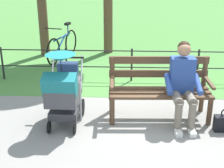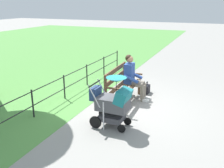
{
  "view_description": "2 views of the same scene",
  "coord_description": "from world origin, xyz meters",
  "px_view_note": "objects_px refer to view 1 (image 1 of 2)",
  "views": [
    {
      "loc": [
        0.14,
        4.68,
        2.42
      ],
      "look_at": [
        0.34,
        0.05,
        0.61
      ],
      "focal_mm": 51.73,
      "sensor_mm": 36.0,
      "label": 1
    },
    {
      "loc": [
        5.78,
        2.21,
        2.66
      ],
      "look_at": [
        0.41,
        -0.05,
        0.77
      ],
      "focal_mm": 40.65,
      "sensor_mm": 36.0,
      "label": 2
    }
  ],
  "objects_px": {
    "park_bench": "(159,86)",
    "stroller": "(63,89)",
    "bicycle": "(63,45)",
    "person_on_bench": "(183,82)"
  },
  "relations": [
    {
      "from": "park_bench",
      "to": "bicycle",
      "type": "xyz_separation_m",
      "value": [
        2.12,
        -3.07,
        -0.16
      ]
    },
    {
      "from": "stroller",
      "to": "park_bench",
      "type": "bearing_deg",
      "value": -165.99
    },
    {
      "from": "person_on_bench",
      "to": "bicycle",
      "type": "relative_size",
      "value": 0.79
    },
    {
      "from": "park_bench",
      "to": "stroller",
      "type": "xyz_separation_m",
      "value": [
        1.47,
        0.37,
        0.07
      ]
    },
    {
      "from": "park_bench",
      "to": "bicycle",
      "type": "relative_size",
      "value": 1.0
    },
    {
      "from": "park_bench",
      "to": "stroller",
      "type": "height_order",
      "value": "stroller"
    },
    {
      "from": "person_on_bench",
      "to": "stroller",
      "type": "distance_m",
      "value": 1.8
    },
    {
      "from": "person_on_bench",
      "to": "bicycle",
      "type": "xyz_separation_m",
      "value": [
        2.46,
        -3.29,
        -0.31
      ]
    },
    {
      "from": "person_on_bench",
      "to": "bicycle",
      "type": "height_order",
      "value": "person_on_bench"
    },
    {
      "from": "stroller",
      "to": "bicycle",
      "type": "height_order",
      "value": "stroller"
    }
  ]
}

